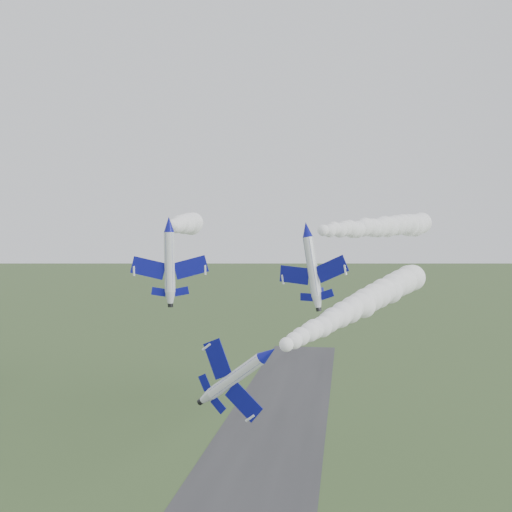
{
  "coord_description": "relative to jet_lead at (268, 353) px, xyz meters",
  "views": [
    {
      "loc": [
        16.37,
        -67.01,
        43.23
      ],
      "look_at": [
        3.29,
        15.16,
        40.72
      ],
      "focal_mm": 40.0,
      "sensor_mm": 36.0,
      "label": 1
    }
  ],
  "objects": [
    {
      "name": "smoke_trail_jet_pair_left",
      "position": [
        -24.87,
        51.97,
        16.22
      ],
      "size": [
        17.61,
        58.2,
        5.35
      ],
      "primitive_type": null,
      "rotation": [
        0.0,
        0.0,
        0.21
      ],
      "color": "white"
    },
    {
      "name": "runway",
      "position": [
        -7.52,
        32.69,
        -30.06
      ],
      "size": [
        24.0,
        260.0,
        0.04
      ],
      "primitive_type": "cube",
      "color": "#303033",
      "rests_on": "ground"
    },
    {
      "name": "smoke_trail_jet_lead",
      "position": [
        12.63,
        37.01,
        2.31
      ],
      "size": [
        26.29,
        71.49,
        5.88
      ],
      "primitive_type": null,
      "rotation": [
        0.0,
        0.0,
        -0.29
      ],
      "color": "white"
    },
    {
      "name": "jet_pair_right",
      "position": [
        3.02,
        19.15,
        14.53
      ],
      "size": [
        10.85,
        12.6,
        3.58
      ],
      "rotation": [
        0.0,
        -0.17,
        -0.41
      ],
      "color": "silver"
    },
    {
      "name": "jet_lead",
      "position": [
        0.0,
        0.0,
        0.0
      ],
      "size": [
        6.72,
        12.49,
        8.44
      ],
      "rotation": [
        0.0,
        0.93,
        -0.29
      ],
      "color": "silver"
    },
    {
      "name": "smoke_trail_jet_pair_right",
      "position": [
        15.7,
        48.64,
        15.49
      ],
      "size": [
        27.22,
        54.62,
        4.89
      ],
      "primitive_type": null,
      "rotation": [
        0.0,
        0.0,
        -0.41
      ],
      "color": "white"
    },
    {
      "name": "jet_pair_left",
      "position": [
        -18.11,
        19.94,
        15.41
      ],
      "size": [
        11.84,
        13.89,
        3.44
      ],
      "rotation": [
        0.0,
        -0.01,
        0.21
      ],
      "color": "silver"
    }
  ]
}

